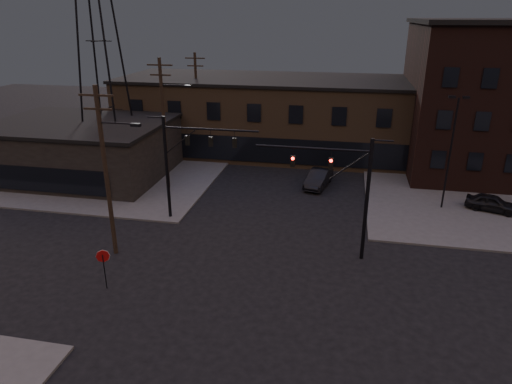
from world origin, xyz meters
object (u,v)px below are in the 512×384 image
parked_car_lot_a (492,203)px  car_crossing (319,178)px  stop_sign (103,260)px  parked_car_lot_b (441,166)px  traffic_signal_near (349,186)px  traffic_signal_far (182,157)px

parked_car_lot_a → car_crossing: 14.34m
stop_sign → car_crossing: 22.11m
parked_car_lot_a → stop_sign: bearing=141.9°
parked_car_lot_a → parked_car_lot_b: (-2.30, 9.33, -0.05)m
parked_car_lot_a → parked_car_lot_b: 9.61m
traffic_signal_near → parked_car_lot_a: size_ratio=2.04×
traffic_signal_far → parked_car_lot_a: traffic_signal_far is taller
traffic_signal_near → parked_car_lot_a: bearing=40.0°
parked_car_lot_b → car_crossing: car_crossing is taller
parked_car_lot_a → car_crossing: size_ratio=0.84×
traffic_signal_near → stop_sign: bearing=-154.1°
traffic_signal_near → parked_car_lot_b: size_ratio=1.87×
traffic_signal_near → parked_car_lot_a: 15.42m
traffic_signal_far → parked_car_lot_a: size_ratio=2.04×
traffic_signal_far → stop_sign: 10.55m
traffic_signal_far → parked_car_lot_a: (23.47, 6.04, -4.20)m
stop_sign → traffic_signal_near: bearing=25.9°
parked_car_lot_a → parked_car_lot_b: size_ratio=0.92×
parked_car_lot_b → parked_car_lot_a: bearing=-137.8°
traffic_signal_near → traffic_signal_far: same height
traffic_signal_near → car_crossing: bearing=101.4°
stop_sign → car_crossing: bearing=60.8°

